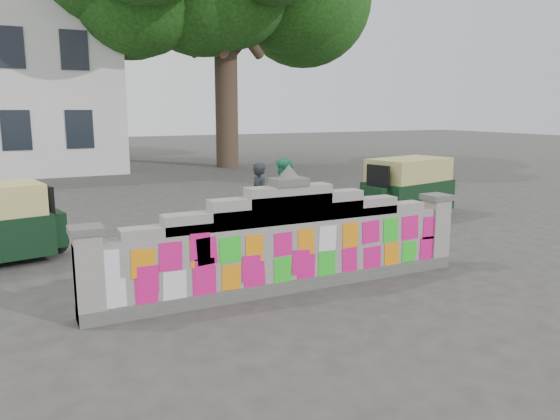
# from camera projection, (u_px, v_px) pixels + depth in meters

# --- Properties ---
(ground) EXTENTS (100.00, 100.00, 0.00)m
(ground) POSITION_uv_depth(u_px,v_px,m) (289.00, 289.00, 8.74)
(ground) COLOR #383533
(ground) RESTS_ON ground
(parapet_wall) EXTENTS (6.48, 0.44, 2.01)m
(parapet_wall) POSITION_uv_depth(u_px,v_px,m) (289.00, 244.00, 8.60)
(parapet_wall) COLOR #4C4C49
(parapet_wall) RESTS_ON ground
(cyclist_bike) EXTENTS (1.71, 0.63, 0.90)m
(cyclist_bike) POSITION_uv_depth(u_px,v_px,m) (261.00, 225.00, 11.45)
(cyclist_bike) COLOR black
(cyclist_bike) RESTS_ON ground
(cyclist_rider) EXTENTS (0.37, 0.56, 1.52)m
(cyclist_rider) POSITION_uv_depth(u_px,v_px,m) (261.00, 210.00, 11.39)
(cyclist_rider) COLOR #212329
(cyclist_rider) RESTS_ON ground
(pedestrian) EXTENTS (0.79, 0.95, 1.77)m
(pedestrian) POSITION_uv_depth(u_px,v_px,m) (285.00, 198.00, 12.24)
(pedestrian) COLOR #299869
(pedestrian) RESTS_ON ground
(rickshaw_right) EXTENTS (2.89, 1.79, 1.55)m
(rickshaw_right) POSITION_uv_depth(u_px,v_px,m) (407.00, 186.00, 14.58)
(rickshaw_right) COLOR black
(rickshaw_right) RESTS_ON ground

